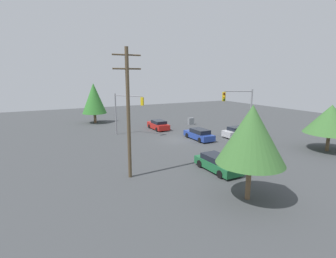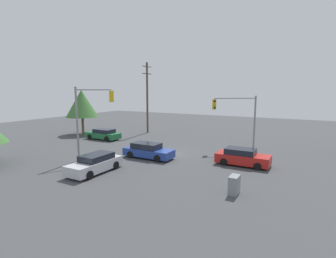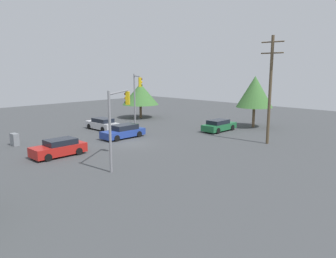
{
  "view_description": "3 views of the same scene",
  "coord_description": "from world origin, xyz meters",
  "px_view_note": "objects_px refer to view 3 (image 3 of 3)",
  "views": [
    {
      "loc": [
        16.11,
        28.24,
        8.06
      ],
      "look_at": [
        1.95,
        0.88,
        1.76
      ],
      "focal_mm": 28.0,
      "sensor_mm": 36.0,
      "label": 1
    },
    {
      "loc": [
        -22.33,
        -12.11,
        6.29
      ],
      "look_at": [
        0.91,
        0.78,
        2.3
      ],
      "focal_mm": 28.0,
      "sensor_mm": 36.0,
      "label": 2
    },
    {
      "loc": [
        24.2,
        -19.85,
        7.11
      ],
      "look_at": [
        2.36,
        2.75,
        1.34
      ],
      "focal_mm": 35.0,
      "sensor_mm": 36.0,
      "label": 3
    }
  ],
  "objects_px": {
    "sedan_red": "(59,148)",
    "traffic_signal_main": "(118,113)",
    "electrical_cabinet": "(15,140)",
    "sedan_green": "(219,126)",
    "sedan_silver": "(102,124)",
    "sedan_blue": "(124,132)",
    "traffic_signal_cross": "(137,92)"
  },
  "relations": [
    {
      "from": "sedan_green",
      "to": "sedan_silver",
      "type": "distance_m",
      "value": 13.77
    },
    {
      "from": "sedan_blue",
      "to": "traffic_signal_cross",
      "type": "relative_size",
      "value": 0.72
    },
    {
      "from": "electrical_cabinet",
      "to": "sedan_silver",
      "type": "bearing_deg",
      "value": 95.04
    },
    {
      "from": "sedan_blue",
      "to": "electrical_cabinet",
      "type": "bearing_deg",
      "value": 63.48
    },
    {
      "from": "sedan_blue",
      "to": "sedan_silver",
      "type": "height_order",
      "value": "sedan_blue"
    },
    {
      "from": "sedan_blue",
      "to": "sedan_silver",
      "type": "xyz_separation_m",
      "value": [
        -5.56,
        1.18,
        0.01
      ]
    },
    {
      "from": "sedan_red",
      "to": "electrical_cabinet",
      "type": "height_order",
      "value": "sedan_red"
    },
    {
      "from": "sedan_red",
      "to": "traffic_signal_main",
      "type": "xyz_separation_m",
      "value": [
        5.57,
        1.94,
        3.27
      ]
    },
    {
      "from": "sedan_blue",
      "to": "sedan_red",
      "type": "distance_m",
      "value": 8.45
    },
    {
      "from": "sedan_silver",
      "to": "electrical_cabinet",
      "type": "distance_m",
      "value": 10.52
    },
    {
      "from": "sedan_red",
      "to": "sedan_blue",
      "type": "bearing_deg",
      "value": -77.15
    },
    {
      "from": "electrical_cabinet",
      "to": "traffic_signal_cross",
      "type": "bearing_deg",
      "value": 81.97
    },
    {
      "from": "traffic_signal_cross",
      "to": "sedan_blue",
      "type": "bearing_deg",
      "value": -28.22
    },
    {
      "from": "sedan_red",
      "to": "traffic_signal_main",
      "type": "height_order",
      "value": "traffic_signal_main"
    },
    {
      "from": "traffic_signal_main",
      "to": "sedan_red",
      "type": "bearing_deg",
      "value": 74.65
    },
    {
      "from": "sedan_green",
      "to": "sedan_silver",
      "type": "relative_size",
      "value": 1.02
    },
    {
      "from": "sedan_red",
      "to": "traffic_signal_main",
      "type": "bearing_deg",
      "value": -160.81
    },
    {
      "from": "sedan_silver",
      "to": "electrical_cabinet",
      "type": "height_order",
      "value": "sedan_silver"
    },
    {
      "from": "sedan_green",
      "to": "electrical_cabinet",
      "type": "xyz_separation_m",
      "value": [
        -9.58,
        -19.39,
        -0.08
      ]
    },
    {
      "from": "sedan_blue",
      "to": "sedan_red",
      "type": "bearing_deg",
      "value": 102.85
    },
    {
      "from": "sedan_blue",
      "to": "traffic_signal_main",
      "type": "height_order",
      "value": "traffic_signal_main"
    },
    {
      "from": "sedan_red",
      "to": "sedan_green",
      "type": "bearing_deg",
      "value": -99.48
    },
    {
      "from": "traffic_signal_cross",
      "to": "electrical_cabinet",
      "type": "relative_size",
      "value": 5.71
    },
    {
      "from": "sedan_blue",
      "to": "sedan_silver",
      "type": "relative_size",
      "value": 1.04
    },
    {
      "from": "sedan_blue",
      "to": "sedan_green",
      "type": "bearing_deg",
      "value": -116.07
    },
    {
      "from": "sedan_red",
      "to": "electrical_cabinet",
      "type": "bearing_deg",
      "value": 9.24
    },
    {
      "from": "sedan_red",
      "to": "traffic_signal_cross",
      "type": "bearing_deg",
      "value": -69.73
    },
    {
      "from": "traffic_signal_cross",
      "to": "sedan_green",
      "type": "bearing_deg",
      "value": 66.37
    },
    {
      "from": "sedan_silver",
      "to": "traffic_signal_main",
      "type": "distance_m",
      "value": 15.36
    },
    {
      "from": "sedan_red",
      "to": "traffic_signal_main",
      "type": "relative_size",
      "value": 0.77
    },
    {
      "from": "sedan_red",
      "to": "electrical_cabinet",
      "type": "distance_m",
      "value": 6.6
    },
    {
      "from": "sedan_silver",
      "to": "traffic_signal_cross",
      "type": "distance_m",
      "value": 5.62
    }
  ]
}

